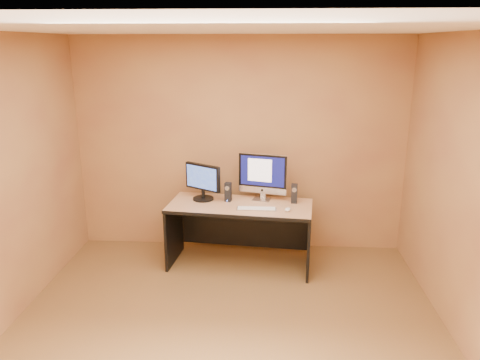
{
  "coord_description": "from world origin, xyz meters",
  "views": [
    {
      "loc": [
        0.34,
        -3.56,
        2.5
      ],
      "look_at": [
        0.05,
        1.32,
        1.06
      ],
      "focal_mm": 35.0,
      "sensor_mm": 36.0,
      "label": 1
    }
  ],
  "objects": [
    {
      "name": "floor",
      "position": [
        0.0,
        0.0,
        0.0
      ],
      "size": [
        4.0,
        4.0,
        0.0
      ],
      "primitive_type": "plane",
      "color": "brown",
      "rests_on": "ground"
    },
    {
      "name": "walls",
      "position": [
        0.0,
        0.0,
        1.3
      ],
      "size": [
        4.0,
        4.0,
        2.6
      ],
      "primitive_type": null,
      "color": "#9E753F",
      "rests_on": "ground"
    },
    {
      "name": "ceiling",
      "position": [
        0.0,
        0.0,
        2.6
      ],
      "size": [
        4.0,
        4.0,
        0.0
      ],
      "primitive_type": "plane",
      "color": "white",
      "rests_on": "walls"
    },
    {
      "name": "desk",
      "position": [
        0.04,
        1.42,
        0.37
      ],
      "size": [
        1.68,
        0.87,
        0.74
      ],
      "primitive_type": null,
      "rotation": [
        0.0,
        0.0,
        -0.11
      ],
      "color": "tan",
      "rests_on": "ground"
    },
    {
      "name": "imac",
      "position": [
        0.28,
        1.61,
        1.02
      ],
      "size": [
        0.61,
        0.34,
        0.55
      ],
      "primitive_type": null,
      "rotation": [
        0.0,
        0.0,
        -0.25
      ],
      "color": "#B8B9BD",
      "rests_on": "desk"
    },
    {
      "name": "second_monitor",
      "position": [
        -0.4,
        1.58,
        0.96
      ],
      "size": [
        0.54,
        0.46,
        0.42
      ],
      "primitive_type": null,
      "rotation": [
        0.0,
        0.0,
        -0.55
      ],
      "color": "black",
      "rests_on": "desk"
    },
    {
      "name": "speaker_left",
      "position": [
        -0.1,
        1.54,
        0.86
      ],
      "size": [
        0.08,
        0.09,
        0.22
      ],
      "primitive_type": null,
      "rotation": [
        0.0,
        0.0,
        -0.22
      ],
      "color": "black",
      "rests_on": "desk"
    },
    {
      "name": "speaker_right",
      "position": [
        0.65,
        1.52,
        0.86
      ],
      "size": [
        0.08,
        0.08,
        0.22
      ],
      "primitive_type": null,
      "rotation": [
        0.0,
        0.0,
        -0.11
      ],
      "color": "black",
      "rests_on": "desk"
    },
    {
      "name": "keyboard",
      "position": [
        0.23,
        1.27,
        0.75
      ],
      "size": [
        0.43,
        0.12,
        0.02
      ],
      "primitive_type": "cube",
      "rotation": [
        0.0,
        0.0,
        0.0
      ],
      "color": "#B9B9BE",
      "rests_on": "desk"
    },
    {
      "name": "mouse",
      "position": [
        0.57,
        1.25,
        0.76
      ],
      "size": [
        0.08,
        0.11,
        0.04
      ],
      "primitive_type": "ellipsoid",
      "rotation": [
        0.0,
        0.0,
        -0.27
      ],
      "color": "silver",
      "rests_on": "desk"
    },
    {
      "name": "cable_a",
      "position": [
        0.34,
        1.7,
        0.75
      ],
      "size": [
        0.08,
        0.21,
        0.01
      ],
      "primitive_type": "cylinder",
      "rotation": [
        1.57,
        0.0,
        0.33
      ],
      "color": "black",
      "rests_on": "desk"
    },
    {
      "name": "cable_b",
      "position": [
        0.24,
        1.7,
        0.75
      ],
      "size": [
        0.08,
        0.17,
        0.01
      ],
      "primitive_type": "cylinder",
      "rotation": [
        1.57,
        0.0,
        -0.44
      ],
      "color": "black",
      "rests_on": "desk"
    }
  ]
}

